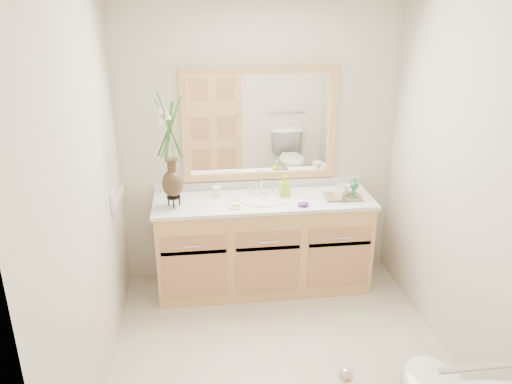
{
  "coord_description": "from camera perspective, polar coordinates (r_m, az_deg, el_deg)",
  "views": [
    {
      "loc": [
        -0.54,
        -2.83,
        2.41
      ],
      "look_at": [
        -0.11,
        0.65,
        1.04
      ],
      "focal_mm": 35.0,
      "sensor_mm": 36.0,
      "label": 1
    }
  ],
  "objects": [
    {
      "name": "flower_vase",
      "position": [
        3.91,
        -9.82,
        6.02
      ],
      "size": [
        0.2,
        0.2,
        0.83
      ],
      "rotation": [
        0.0,
        0.0,
        0.39
      ],
      "color": "black",
      "rests_on": "counter"
    },
    {
      "name": "mug_left",
      "position": [
        4.18,
        9.47,
        -0.24
      ],
      "size": [
        0.09,
        0.09,
        0.09
      ],
      "primitive_type": "imported",
      "rotation": [
        0.0,
        0.0,
        -0.04
      ],
      "color": "white",
      "rests_on": "tray"
    },
    {
      "name": "goblet_back",
      "position": [
        4.33,
        11.08,
        1.05
      ],
      "size": [
        0.06,
        0.06,
        0.14
      ],
      "color": "#236A39",
      "rests_on": "tray"
    },
    {
      "name": "wall_back",
      "position": [
        4.33,
        0.38,
        5.14
      ],
      "size": [
        2.4,
        0.02,
        2.4
      ],
      "primitive_type": "cube",
      "color": "beige",
      "rests_on": "floor"
    },
    {
      "name": "counter",
      "position": [
        4.19,
        0.87,
        -1.0
      ],
      "size": [
        1.84,
        0.57,
        0.03
      ],
      "primitive_type": "cube",
      "color": "silver",
      "rests_on": "vanity"
    },
    {
      "name": "goblet_front",
      "position": [
        4.22,
        11.18,
        0.61
      ],
      "size": [
        0.07,
        0.07,
        0.15
      ],
      "color": "#236A39",
      "rests_on": "tray"
    },
    {
      "name": "soap_bottle",
      "position": [
        4.24,
        3.26,
        0.66
      ],
      "size": [
        0.08,
        0.09,
        0.16
      ],
      "primitive_type": "imported",
      "rotation": [
        0.0,
        0.0,
        0.15
      ],
      "color": "#91C42E",
      "rests_on": "counter"
    },
    {
      "name": "tumbler",
      "position": [
        4.25,
        -4.5,
        0.07
      ],
      "size": [
        0.07,
        0.07,
        0.09
      ],
      "primitive_type": "cylinder",
      "color": "white",
      "rests_on": "counter"
    },
    {
      "name": "mug_right",
      "position": [
        4.28,
        9.97,
        0.29
      ],
      "size": [
        0.13,
        0.13,
        0.1
      ],
      "primitive_type": "imported",
      "rotation": [
        0.0,
        0.0,
        0.67
      ],
      "color": "white",
      "rests_on": "tray"
    },
    {
      "name": "grab_bar",
      "position": [
        2.47,
        26.19,
        -17.38
      ],
      "size": [
        0.55,
        0.03,
        0.03
      ],
      "primitive_type": "cylinder",
      "rotation": [
        0.0,
        1.57,
        0.0
      ],
      "color": "silver",
      "rests_on": "wall_front"
    },
    {
      "name": "soap_dish",
      "position": [
        4.02,
        -2.35,
        -1.64
      ],
      "size": [
        0.11,
        0.11,
        0.04
      ],
      "color": "white",
      "rests_on": "counter"
    },
    {
      "name": "wall_left",
      "position": [
        3.14,
        -18.61,
        -2.45
      ],
      "size": [
        0.02,
        2.6,
        2.4
      ],
      "primitive_type": "cube",
      "color": "beige",
      "rests_on": "floor"
    },
    {
      "name": "tray",
      "position": [
        4.28,
        9.87,
        -0.55
      ],
      "size": [
        0.31,
        0.22,
        0.01
      ],
      "primitive_type": "cube",
      "rotation": [
        0.0,
        0.0,
        -0.06
      ],
      "color": "brown",
      "rests_on": "counter"
    },
    {
      "name": "switch_plate",
      "position": [
        3.92,
        -16.04,
        -0.92
      ],
      "size": [
        0.02,
        0.12,
        0.12
      ],
      "primitive_type": "cube",
      "color": "white",
      "rests_on": "wall_left"
    },
    {
      "name": "door",
      "position": [
        2.1,
        1.48,
        -20.73
      ],
      "size": [
        0.8,
        0.03,
        2.0
      ],
      "primitive_type": "cube",
      "color": "tan",
      "rests_on": "floor"
    },
    {
      "name": "mirror",
      "position": [
        4.26,
        0.42,
        7.71
      ],
      "size": [
        1.32,
        0.04,
        0.97
      ],
      "color": "white",
      "rests_on": "wall_back"
    },
    {
      "name": "wall_front",
      "position": [
        2.02,
        10.38,
        -15.77
      ],
      "size": [
        2.4,
        0.02,
        2.4
      ],
      "primitive_type": "cube",
      "color": "beige",
      "rests_on": "floor"
    },
    {
      "name": "floor",
      "position": [
        3.75,
        3.05,
        -18.63
      ],
      "size": [
        2.6,
        2.6,
        0.0
      ],
      "primitive_type": "plane",
      "color": "beige",
      "rests_on": "ground"
    },
    {
      "name": "vanity",
      "position": [
        4.37,
        0.84,
        -6.05
      ],
      "size": [
        1.8,
        0.55,
        0.8
      ],
      "color": "tan",
      "rests_on": "floor"
    },
    {
      "name": "wall_right",
      "position": [
        3.53,
        23.0,
        -0.43
      ],
      "size": [
        0.02,
        2.6,
        2.4
      ],
      "primitive_type": "cube",
      "color": "beige",
      "rests_on": "floor"
    },
    {
      "name": "purple_dish",
      "position": [
        4.06,
        5.42,
        -1.39
      ],
      "size": [
        0.11,
        0.09,
        0.03
      ],
      "primitive_type": "ellipsoid",
      "rotation": [
        0.0,
        0.0,
        0.19
      ],
      "color": "#56246C",
      "rests_on": "counter"
    },
    {
      "name": "sink",
      "position": [
        4.19,
        0.9,
        -1.59
      ],
      "size": [
        0.38,
        0.34,
        0.23
      ],
      "color": "white",
      "rests_on": "counter"
    }
  ]
}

